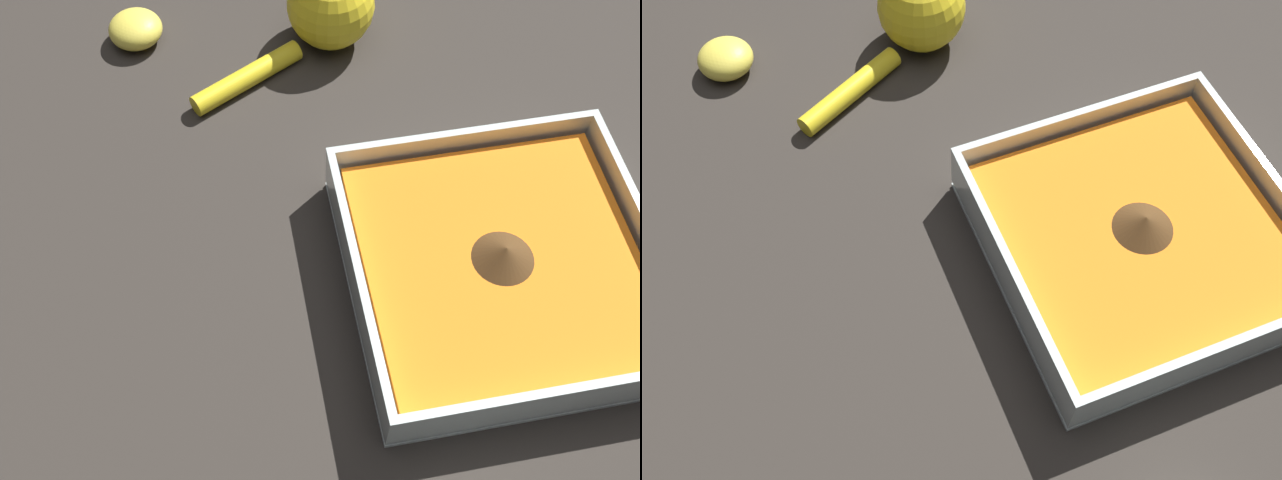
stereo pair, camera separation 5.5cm
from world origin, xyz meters
The scene contains 4 objects.
ground_plane centered at (0.00, 0.00, 0.00)m, with size 4.00×4.00×0.00m, color #332D28.
square_dish centered at (-0.02, 0.05, 0.02)m, with size 0.22×0.22×0.05m.
lemon_squeezer centered at (-0.29, -0.03, 0.04)m, with size 0.12×0.17×0.08m.
lemon_half centered at (-0.32, -0.20, 0.01)m, with size 0.05×0.05×0.03m.
Camera 2 is at (0.20, -0.18, 0.50)m, focal length 42.00 mm.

